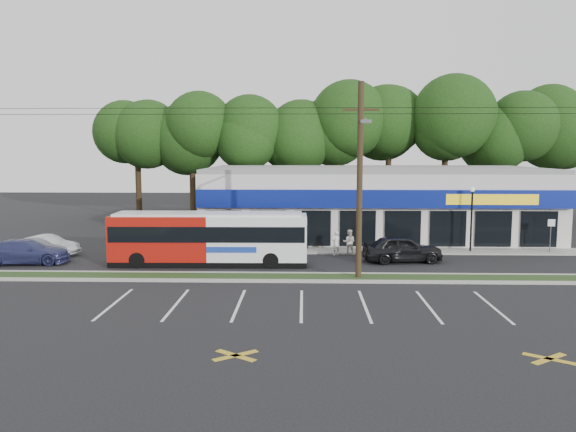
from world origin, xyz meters
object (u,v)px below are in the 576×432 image
(car_blue, at_px, (26,252))
(pedestrian_b, at_px, (349,242))
(lamp_post, at_px, (472,212))
(pedestrian_a, at_px, (336,243))
(car_silver, at_px, (48,245))
(metrobus, at_px, (209,237))
(utility_pole, at_px, (357,174))
(sign_post, at_px, (551,230))
(car_dark, at_px, (402,249))

(car_blue, bearing_deg, pedestrian_b, -86.48)
(lamp_post, bearing_deg, pedestrian_a, -172.65)
(car_silver, relative_size, pedestrian_a, 2.53)
(lamp_post, xyz_separation_m, pedestrian_b, (-7.94, -1.04, -1.86))
(metrobus, bearing_deg, utility_pole, -24.75)
(lamp_post, relative_size, sign_post, 1.91)
(lamp_post, relative_size, pedestrian_b, 2.62)
(utility_pole, bearing_deg, sign_post, 30.15)
(car_dark, relative_size, pedestrian_b, 2.89)
(car_dark, bearing_deg, metrobus, 89.01)
(metrobus, height_order, car_blue, metrobus)
(sign_post, bearing_deg, lamp_post, 177.42)
(sign_post, height_order, car_blue, sign_post)
(car_silver, bearing_deg, sign_post, -76.48)
(utility_pole, relative_size, pedestrian_a, 32.60)
(pedestrian_a, distance_m, pedestrian_b, 0.84)
(metrobus, height_order, pedestrian_a, metrobus)
(car_silver, bearing_deg, pedestrian_b, -77.01)
(car_dark, distance_m, car_silver, 22.01)
(utility_pole, height_order, pedestrian_b, utility_pole)
(metrobus, relative_size, car_silver, 2.92)
(utility_pole, xyz_separation_m, pedestrian_b, (0.23, 6.83, -4.60))
(metrobus, height_order, pedestrian_b, metrobus)
(sign_post, distance_m, car_dark, 10.44)
(utility_pole, bearing_deg, lamp_post, 43.95)
(car_silver, xyz_separation_m, car_blue, (-0.10, -2.57, 0.07))
(pedestrian_b, bearing_deg, metrobus, 29.63)
(utility_pole, xyz_separation_m, car_blue, (-18.87, 3.50, -4.70))
(car_blue, bearing_deg, sign_post, -89.00)
(car_dark, relative_size, car_silver, 1.21)
(utility_pole, bearing_deg, car_silver, 162.07)
(utility_pole, relative_size, lamp_post, 11.76)
(car_silver, xyz_separation_m, pedestrian_b, (19.00, 0.76, 0.17))
(car_silver, height_order, car_blue, car_blue)
(metrobus, relative_size, pedestrian_b, 6.98)
(car_dark, distance_m, pedestrian_b, 3.68)
(metrobus, bearing_deg, pedestrian_a, 21.99)
(sign_post, bearing_deg, car_dark, -163.27)
(pedestrian_a, relative_size, pedestrian_b, 0.95)
(lamp_post, bearing_deg, sign_post, -2.58)
(car_dark, xyz_separation_m, car_silver, (-21.96, 1.42, -0.16))
(car_dark, relative_size, pedestrian_a, 3.06)
(sign_post, relative_size, car_dark, 0.47)
(lamp_post, distance_m, car_silver, 27.07)
(car_blue, bearing_deg, car_silver, -8.60)
(sign_post, bearing_deg, pedestrian_b, -176.40)
(car_blue, height_order, pedestrian_a, pedestrian_a)
(utility_pole, distance_m, sign_post, 15.71)
(utility_pole, distance_m, pedestrian_b, 8.24)
(lamp_post, relative_size, car_dark, 0.91)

